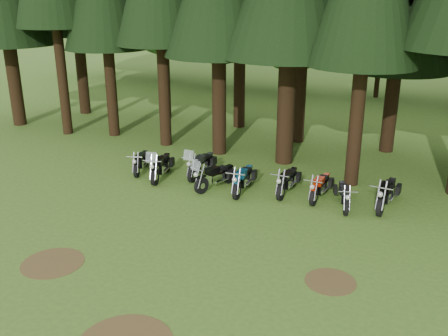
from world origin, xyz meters
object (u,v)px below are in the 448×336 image
Objects in this scene: motorcycle_7 at (344,196)px; motorcycle_1 at (161,167)px; motorcycle_0 at (141,162)px; motorcycle_2 at (201,165)px; motorcycle_6 at (320,187)px; motorcycle_5 at (287,182)px; motorcycle_3 at (215,177)px; motorcycle_8 at (386,195)px; motorcycle_4 at (243,180)px.

motorcycle_1 is at bearing 163.38° from motorcycle_7.
motorcycle_0 is at bearing 160.81° from motorcycle_7.
motorcycle_0 is 2.70m from motorcycle_2.
motorcycle_5 is at bearing -177.53° from motorcycle_6.
motorcycle_6 reaches higher than motorcycle_7.
motorcycle_8 is (6.40, 1.00, 0.02)m from motorcycle_3.
motorcycle_1 is 3.69m from motorcycle_4.
motorcycle_8 is at bearing 6.89° from motorcycle_6.
motorcycle_1 reaches higher than motorcycle_4.
motorcycle_6 reaches higher than motorcycle_0.
motorcycle_0 is 0.83× the size of motorcycle_1.
motorcycle_5 is (5.28, 0.75, -0.04)m from motorcycle_1.
motorcycle_2 is 1.00× the size of motorcycle_4.
motorcycle_8 reaches higher than motorcycle_4.
motorcycle_5 is 1.04× the size of motorcycle_6.
motorcycle_8 is (3.67, 0.23, 0.04)m from motorcycle_5.
motorcycle_1 is 1.69m from motorcycle_2.
motorcycle_1 is 1.06× the size of motorcycle_3.
motorcycle_5 is at bearing -172.46° from motorcycle_8.
motorcycle_3 is 0.93× the size of motorcycle_8.
motorcycle_0 is at bearing -167.47° from motorcycle_3.
motorcycle_2 is 0.96× the size of motorcycle_8.
motorcycle_4 is (1.13, 0.15, 0.00)m from motorcycle_3.
motorcycle_5 is 3.68m from motorcycle_8.
motorcycle_2 is 7.56m from motorcycle_8.
motorcycle_4 is 1.03× the size of motorcycle_5.
motorcycle_2 is at bearing 175.91° from motorcycle_5.
motorcycle_2 reaches higher than motorcycle_5.
motorcycle_2 is at bearing 153.59° from motorcycle_4.
motorcycle_5 is (3.89, -0.21, -0.03)m from motorcycle_2.
motorcycle_8 reaches higher than motorcycle_7.
motorcycle_3 is at bearing -167.23° from motorcycle_8.
motorcycle_5 is at bearing 14.29° from motorcycle_4.
motorcycle_1 is at bearing 175.43° from motorcycle_4.
motorcycle_1 is at bearing -171.67° from motorcycle_6.
motorcycle_1 reaches higher than motorcycle_0.
motorcycle_1 reaches higher than motorcycle_2.
motorcycle_3 reaches higher than motorcycle_4.
motorcycle_7 is (3.87, 0.22, -0.06)m from motorcycle_4.
motorcycle_0 is 0.91× the size of motorcycle_6.
motorcycle_5 reaches higher than motorcycle_7.
motorcycle_7 is (5.00, 0.38, -0.06)m from motorcycle_3.
motorcycle_1 is at bearing -146.93° from motorcycle_2.
motorcycle_7 is (2.27, -0.39, -0.04)m from motorcycle_5.
motorcycle_0 is 3.80m from motorcycle_3.
motorcycle_6 is at bearing 138.40° from motorcycle_7.
motorcycle_3 is 1.04× the size of motorcycle_6.
motorcycle_3 is at bearing -178.92° from motorcycle_4.
motorcycle_7 is (8.79, 0.02, -0.00)m from motorcycle_0.
motorcycle_1 is at bearing -172.95° from motorcycle_5.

